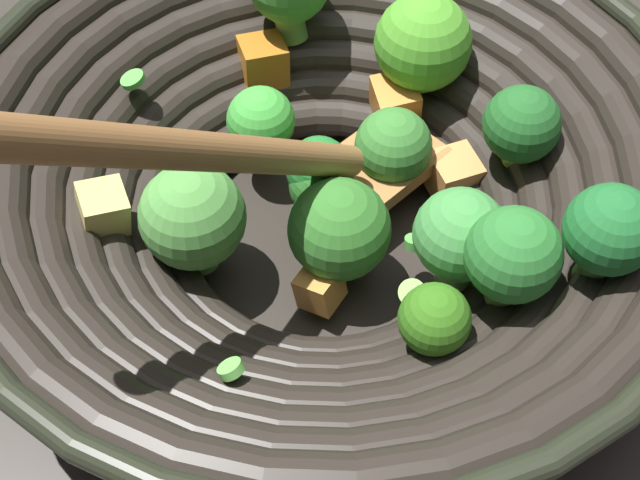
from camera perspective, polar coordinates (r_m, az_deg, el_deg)
ground_plane at (r=0.54m, az=0.30°, el=-0.48°), size 4.00×4.00×0.00m
wok at (r=0.49m, az=0.53°, el=4.28°), size 0.41×0.45×0.23m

